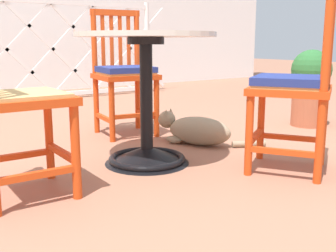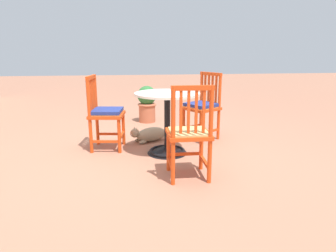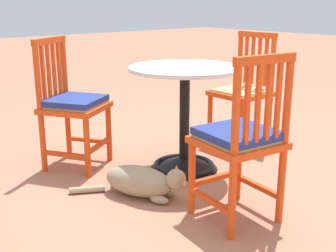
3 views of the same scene
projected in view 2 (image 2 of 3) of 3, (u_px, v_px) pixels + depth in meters
ground_plane at (160, 155)px, 3.55m from camera, size 24.00×24.00×0.00m
cafe_table at (167, 130)px, 3.56m from camera, size 0.76×0.76×0.73m
orange_chair_facing_out at (189, 135)px, 2.83m from camera, size 0.40×0.40×0.91m
orange_chair_at_corner at (202, 107)px, 4.13m from camera, size 0.55×0.55×0.91m
orange_chair_by_planter at (105, 114)px, 3.70m from camera, size 0.45×0.45×0.91m
tabby_cat at (149, 135)px, 4.07m from camera, size 0.51×0.60×0.23m
terracotta_planter at (147, 103)px, 5.14m from camera, size 0.32×0.32×0.62m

